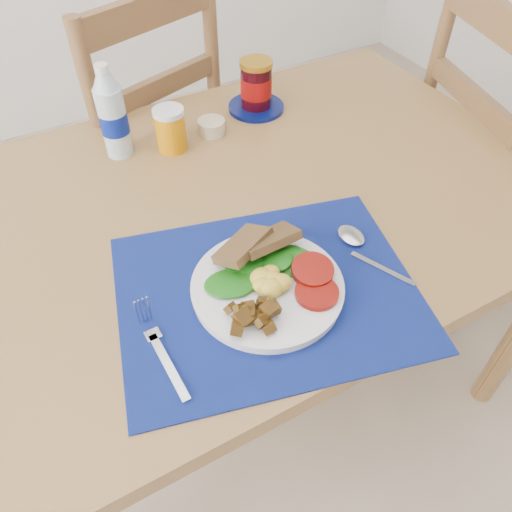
{
  "coord_description": "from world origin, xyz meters",
  "views": [
    {
      "loc": [
        -0.34,
        -0.52,
        1.41
      ],
      "look_at": [
        -0.06,
        -0.01,
        0.8
      ],
      "focal_mm": 35.0,
      "sensor_mm": 36.0,
      "label": 1
    }
  ],
  "objects_px": {
    "water_bottle": "(113,117)",
    "jam_on_saucer": "(256,89)",
    "breakfast_plate": "(266,287)",
    "chair_end": "(495,146)",
    "chair_far": "(140,124)",
    "juice_glass": "(171,131)"
  },
  "relations": [
    {
      "from": "breakfast_plate",
      "to": "water_bottle",
      "type": "distance_m",
      "value": 0.54
    },
    {
      "from": "chair_end",
      "to": "juice_glass",
      "type": "distance_m",
      "value": 0.92
    },
    {
      "from": "chair_end",
      "to": "chair_far",
      "type": "bearing_deg",
      "value": 69.36
    },
    {
      "from": "chair_end",
      "to": "breakfast_plate",
      "type": "xyz_separation_m",
      "value": [
        -0.9,
        -0.26,
        0.16
      ]
    },
    {
      "from": "water_bottle",
      "to": "breakfast_plate",
      "type": "bearing_deg",
      "value": -81.17
    },
    {
      "from": "chair_far",
      "to": "breakfast_plate",
      "type": "relative_size",
      "value": 4.75
    },
    {
      "from": "water_bottle",
      "to": "jam_on_saucer",
      "type": "xyz_separation_m",
      "value": [
        0.37,
        0.02,
        -0.04
      ]
    },
    {
      "from": "chair_end",
      "to": "juice_glass",
      "type": "height_order",
      "value": "chair_end"
    },
    {
      "from": "chair_far",
      "to": "juice_glass",
      "type": "xyz_separation_m",
      "value": [
        -0.03,
        -0.37,
        0.19
      ]
    },
    {
      "from": "chair_far",
      "to": "water_bottle",
      "type": "xyz_separation_m",
      "value": [
        -0.14,
        -0.33,
        0.23
      ]
    },
    {
      "from": "chair_end",
      "to": "breakfast_plate",
      "type": "relative_size",
      "value": 4.77
    },
    {
      "from": "water_bottle",
      "to": "jam_on_saucer",
      "type": "bearing_deg",
      "value": 3.05
    },
    {
      "from": "water_bottle",
      "to": "jam_on_saucer",
      "type": "distance_m",
      "value": 0.37
    },
    {
      "from": "chair_far",
      "to": "water_bottle",
      "type": "distance_m",
      "value": 0.42
    },
    {
      "from": "chair_far",
      "to": "jam_on_saucer",
      "type": "relative_size",
      "value": 8.59
    },
    {
      "from": "chair_far",
      "to": "jam_on_saucer",
      "type": "distance_m",
      "value": 0.43
    },
    {
      "from": "chair_far",
      "to": "breakfast_plate",
      "type": "distance_m",
      "value": 0.87
    },
    {
      "from": "breakfast_plate",
      "to": "jam_on_saucer",
      "type": "bearing_deg",
      "value": 45.51
    },
    {
      "from": "breakfast_plate",
      "to": "jam_on_saucer",
      "type": "xyz_separation_m",
      "value": [
        0.28,
        0.55,
        0.03
      ]
    },
    {
      "from": "juice_glass",
      "to": "breakfast_plate",
      "type": "bearing_deg",
      "value": -93.48
    },
    {
      "from": "breakfast_plate",
      "to": "chair_end",
      "type": "bearing_deg",
      "value": -1.04
    },
    {
      "from": "water_bottle",
      "to": "jam_on_saucer",
      "type": "height_order",
      "value": "water_bottle"
    }
  ]
}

